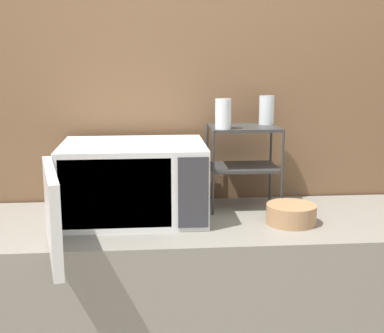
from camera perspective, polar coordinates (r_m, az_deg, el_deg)
name	(u,v)px	position (r m, az deg, el deg)	size (l,w,h in m)	color
wall_back	(208,103)	(2.35, 1.76, 6.75)	(8.00, 0.06, 2.60)	brown
counter	(217,323)	(2.27, 2.66, -16.30)	(1.97, 0.61, 0.88)	gray
microwave	(130,182)	(2.07, -6.60, -1.67)	(0.58, 0.83, 0.29)	silver
dish_rack	(244,149)	(2.22, 5.53, 1.83)	(0.29, 0.21, 0.34)	#333333
glass_front_left	(223,114)	(2.11, 3.34, 5.62)	(0.06, 0.06, 0.12)	silver
glass_back_right	(267,110)	(2.27, 7.96, 5.98)	(0.06, 0.06, 0.12)	silver
bowl	(291,214)	(2.07, 10.53, -5.04)	(0.19, 0.19, 0.07)	#AD7F56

